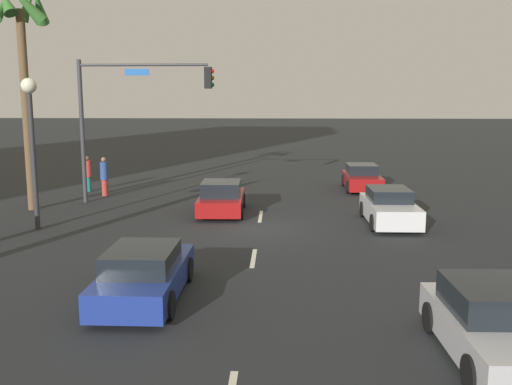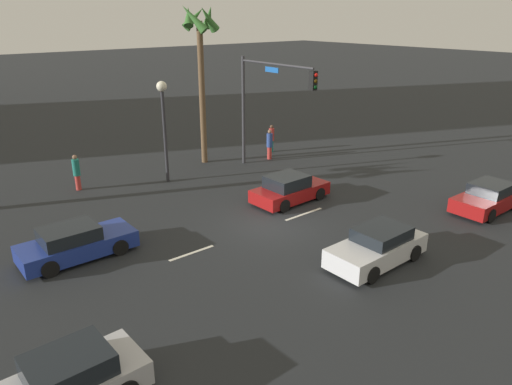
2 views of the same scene
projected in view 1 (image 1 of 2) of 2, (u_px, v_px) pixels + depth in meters
name	position (u px, v px, depth m)	size (l,w,h in m)	color
ground_plane	(259.00, 227.00, 21.60)	(220.00, 220.00, 0.00)	#232628
lane_stripe_2	(254.00, 258.00, 17.43)	(2.03, 0.14, 0.01)	silver
lane_stripe_3	(261.00, 216.00, 23.52)	(2.31, 0.14, 0.01)	silver
car_0	(221.00, 199.00, 24.08)	(4.06, 2.01, 1.39)	maroon
car_1	(362.00, 178.00, 30.27)	(3.92, 1.90, 1.33)	maroon
car_2	(493.00, 326.00, 10.69)	(4.00, 1.90, 1.40)	#B7B7BC
car_4	(389.00, 207.00, 22.10)	(4.15, 1.87, 1.37)	silver
car_5	(144.00, 274.00, 13.86)	(4.30, 1.89, 1.33)	navy
traffic_signal	(126.00, 106.00, 25.83)	(0.35, 6.24, 6.54)	#38383D
streetlamp	(31.00, 123.00, 20.65)	(0.56, 0.56, 5.56)	#2D2D33
pedestrian_0	(88.00, 173.00, 29.59)	(0.47, 0.47, 1.85)	#1E7266
pedestrian_1	(104.00, 175.00, 28.30)	(0.42, 0.42, 1.93)	#BF3833
palm_tree_0	(22.00, 40.00, 23.72)	(2.42, 2.57, 9.48)	brown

